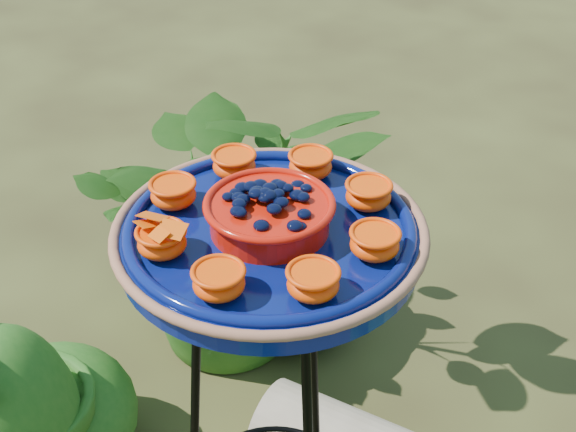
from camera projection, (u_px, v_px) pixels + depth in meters
name	position (u px, v px, depth m)	size (l,w,h in m)	color
tripod_stand	(273.00, 410.00, 1.42)	(0.39, 0.39, 0.89)	black
feeder_dish	(270.00, 230.00, 1.19)	(0.54, 0.54, 0.11)	#071151
shrub_back_left	(235.00, 211.00, 2.14)	(0.76, 0.66, 0.85)	#205316
shrub_front_left	(9.00, 396.00, 1.70)	(0.39, 0.31, 0.70)	#205316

